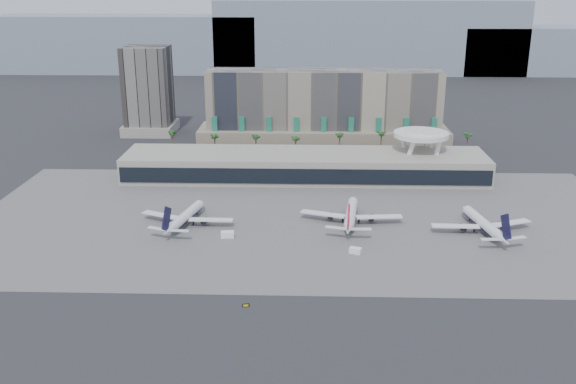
{
  "coord_description": "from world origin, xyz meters",
  "views": [
    {
      "loc": [
        1.21,
        -182.05,
        90.55
      ],
      "look_at": [
        -5.75,
        40.0,
        16.07
      ],
      "focal_mm": 40.0,
      "sensor_mm": 36.0,
      "label": 1
    }
  ],
  "objects_px": {
    "airliner_right": "(484,224)",
    "taxiway_sign": "(246,305)",
    "airliner_left": "(185,217)",
    "service_vehicle_b": "(355,251)",
    "airliner_centre": "(351,214)",
    "service_vehicle_a": "(228,234)"
  },
  "relations": [
    {
      "from": "airliner_right",
      "to": "service_vehicle_a",
      "type": "relative_size",
      "value": 8.33
    },
    {
      "from": "taxiway_sign",
      "to": "airliner_left",
      "type": "bearing_deg",
      "value": 101.57
    },
    {
      "from": "service_vehicle_a",
      "to": "service_vehicle_b",
      "type": "relative_size",
      "value": 1.2
    },
    {
      "from": "airliner_left",
      "to": "airliner_centre",
      "type": "xyz_separation_m",
      "value": [
        63.76,
        3.83,
        0.2
      ]
    },
    {
      "from": "service_vehicle_b",
      "to": "airliner_left",
      "type": "bearing_deg",
      "value": 179.33
    },
    {
      "from": "airliner_right",
      "to": "taxiway_sign",
      "type": "distance_m",
      "value": 102.47
    },
    {
      "from": "airliner_centre",
      "to": "airliner_right",
      "type": "relative_size",
      "value": 1.03
    },
    {
      "from": "airliner_left",
      "to": "service_vehicle_b",
      "type": "bearing_deg",
      "value": -8.72
    },
    {
      "from": "service_vehicle_b",
      "to": "airliner_right",
      "type": "bearing_deg",
      "value": 43.69
    },
    {
      "from": "airliner_left",
      "to": "taxiway_sign",
      "type": "distance_m",
      "value": 70.42
    },
    {
      "from": "airliner_right",
      "to": "service_vehicle_a",
      "type": "height_order",
      "value": "airliner_right"
    },
    {
      "from": "airliner_right",
      "to": "service_vehicle_b",
      "type": "distance_m",
      "value": 53.26
    },
    {
      "from": "airliner_right",
      "to": "airliner_left",
      "type": "bearing_deg",
      "value": 167.73
    },
    {
      "from": "airliner_centre",
      "to": "airliner_right",
      "type": "height_order",
      "value": "airliner_centre"
    },
    {
      "from": "airliner_centre",
      "to": "taxiway_sign",
      "type": "bearing_deg",
      "value": -110.09
    },
    {
      "from": "airliner_centre",
      "to": "airliner_right",
      "type": "xyz_separation_m",
      "value": [
        48.86,
        -8.19,
        -0.07
      ]
    },
    {
      "from": "airliner_centre",
      "to": "taxiway_sign",
      "type": "relative_size",
      "value": 19.93
    },
    {
      "from": "taxiway_sign",
      "to": "service_vehicle_a",
      "type": "bearing_deg",
      "value": 89.55
    },
    {
      "from": "airliner_right",
      "to": "service_vehicle_b",
      "type": "bearing_deg",
      "value": -167.18
    },
    {
      "from": "airliner_left",
      "to": "taxiway_sign",
      "type": "bearing_deg",
      "value": -52.6
    },
    {
      "from": "airliner_left",
      "to": "taxiway_sign",
      "type": "relative_size",
      "value": 18.56
    },
    {
      "from": "service_vehicle_a",
      "to": "taxiway_sign",
      "type": "distance_m",
      "value": 53.06
    }
  ]
}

